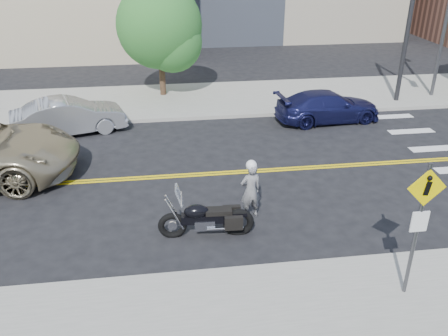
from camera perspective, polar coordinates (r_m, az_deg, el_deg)
name	(u,v)px	position (r m, az deg, el deg)	size (l,w,h in m)	color
ground_plane	(186,175)	(15.22, -4.57, -0.89)	(120.00, 120.00, 0.00)	black
sidewalk_far	(176,101)	(22.14, -5.85, 8.07)	(60.00, 5.00, 0.15)	#9E9B91
pedestrian_sign	(420,218)	(10.01, 22.48, -5.63)	(0.78, 0.08, 3.00)	#4C4C51
motorcyclist	(251,189)	(12.64, 3.23, -2.53)	(0.64, 0.49, 1.68)	silver
motorcycle	(206,211)	(11.90, -2.13, -5.19)	(2.34, 0.71, 1.43)	black
parked_car_silver	(69,116)	(19.13, -18.15, 5.91)	(1.47, 4.22, 1.39)	#A8AAAF
parked_car_blue	(328,106)	(19.99, 12.38, 7.26)	(1.75, 4.31, 1.25)	#1A1C4F
tree_far_a	(159,26)	(22.15, -7.79, 16.59)	(3.82, 3.82, 5.22)	#382619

